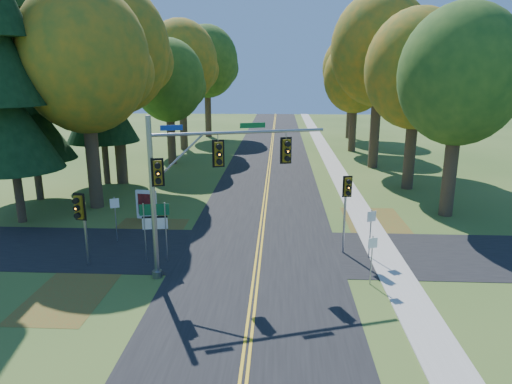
{
  "coord_description": "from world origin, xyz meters",
  "views": [
    {
      "loc": [
        0.97,
        -19.42,
        8.76
      ],
      "look_at": [
        -0.13,
        1.65,
        3.2
      ],
      "focal_mm": 32.0,
      "sensor_mm": 36.0,
      "label": 1
    }
  ],
  "objects_px": {
    "traffic_mast": "(198,174)",
    "east_signal_pole": "(347,195)",
    "info_kiosk": "(146,205)",
    "route_sign_cluster": "(155,220)"
  },
  "relations": [
    {
      "from": "traffic_mast",
      "to": "east_signal_pole",
      "type": "distance_m",
      "value": 7.35
    },
    {
      "from": "east_signal_pole",
      "to": "traffic_mast",
      "type": "bearing_deg",
      "value": -167.51
    },
    {
      "from": "info_kiosk",
      "to": "traffic_mast",
      "type": "bearing_deg",
      "value": -49.71
    },
    {
      "from": "east_signal_pole",
      "to": "info_kiosk",
      "type": "bearing_deg",
      "value": 147.53
    },
    {
      "from": "east_signal_pole",
      "to": "route_sign_cluster",
      "type": "relative_size",
      "value": 1.36
    },
    {
      "from": "traffic_mast",
      "to": "route_sign_cluster",
      "type": "relative_size",
      "value": 2.55
    },
    {
      "from": "route_sign_cluster",
      "to": "info_kiosk",
      "type": "relative_size",
      "value": 1.63
    },
    {
      "from": "east_signal_pole",
      "to": "info_kiosk",
      "type": "relative_size",
      "value": 2.22
    },
    {
      "from": "traffic_mast",
      "to": "info_kiosk",
      "type": "height_order",
      "value": "traffic_mast"
    },
    {
      "from": "route_sign_cluster",
      "to": "info_kiosk",
      "type": "height_order",
      "value": "route_sign_cluster"
    }
  ]
}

